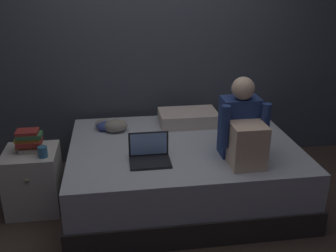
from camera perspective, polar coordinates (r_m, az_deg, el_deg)
ground_plane at (r=3.40m, az=-0.40°, el=-13.03°), size 8.00×8.00×0.00m
wall_back at (r=4.03m, az=-2.85°, el=13.30°), size 5.60×0.10×2.70m
bed at (r=3.54m, az=2.15°, el=-6.50°), size 2.00×1.50×0.53m
nightstand at (r=3.56m, az=-19.07°, el=-7.47°), size 0.44×0.46×0.54m
person_sitting at (r=3.11m, az=10.87°, el=-0.47°), size 0.39×0.44×0.66m
laptop at (r=3.09m, az=-2.72°, el=-4.21°), size 0.32×0.23×0.22m
pillow at (r=3.83m, az=2.96°, el=1.22°), size 0.56×0.36×0.13m
book_stack at (r=3.43m, az=-19.65°, el=-2.01°), size 0.22×0.17×0.18m
mug at (r=3.30m, az=-17.86°, el=-3.62°), size 0.08×0.08×0.09m
clothes_pile at (r=3.71m, az=-8.35°, el=0.06°), size 0.30×0.25×0.12m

